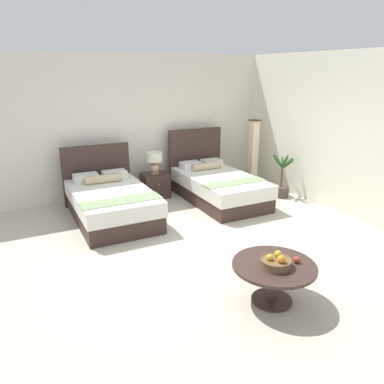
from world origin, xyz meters
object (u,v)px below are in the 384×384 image
potted_palm (281,184)px  coffee_table (274,272)px  floor_lamp_corner (253,153)px  fruit_bowl (276,262)px  nightstand (155,185)px  bed_near_window (111,202)px  loose_apple (297,260)px  bed_near_corner (217,185)px  table_lamp (154,160)px

potted_palm → coffee_table: bearing=-131.1°
floor_lamp_corner → fruit_bowl: bearing=-122.6°
nightstand → potted_palm: potted_palm is taller
bed_near_window → fruit_bowl: 3.50m
bed_near_window → loose_apple: 3.61m
potted_palm → loose_apple: bearing=-127.5°
bed_near_corner → potted_palm: (1.30, -0.41, -0.05)m
coffee_table → loose_apple: size_ratio=12.92×
table_lamp → coffee_table: bearing=-92.6°
coffee_table → floor_lamp_corner: (2.49, 3.87, 0.38)m
bed_near_window → fruit_bowl: (0.93, -3.37, 0.22)m
bed_near_corner → table_lamp: 1.38m
bed_near_corner → floor_lamp_corner: bearing=23.2°
bed_near_corner → coffee_table: size_ratio=2.33×
potted_palm → bed_near_corner: bearing=162.5°
table_lamp → floor_lamp_corner: size_ratio=0.29×
loose_apple → fruit_bowl: bearing=173.0°
coffee_table → fruit_bowl: (-0.02, -0.05, 0.16)m
bed_near_window → nightstand: (1.14, 0.74, -0.05)m
nightstand → fruit_bowl: size_ratio=1.55×
table_lamp → floor_lamp_corner: bearing=-5.2°
bed_near_corner → potted_palm: bearing=-17.5°
bed_near_corner → loose_apple: 3.56m
floor_lamp_corner → loose_apple: bearing=-119.6°
nightstand → table_lamp: (-0.00, 0.02, 0.53)m
bed_near_corner → nightstand: 1.28m
floor_lamp_corner → coffee_table: bearing=-122.8°
bed_near_window → floor_lamp_corner: bearing=9.0°
bed_near_corner → loose_apple: (-1.00, -3.41, 0.20)m
table_lamp → potted_palm: potted_palm is taller
table_lamp → floor_lamp_corner: 2.31m
bed_near_window → coffee_table: (0.95, -3.32, 0.06)m
fruit_bowl → bed_near_corner: bearing=69.5°
bed_near_corner → floor_lamp_corner: size_ratio=1.46×
floor_lamp_corner → bed_near_window: bearing=-171.0°
fruit_bowl → floor_lamp_corner: size_ratio=0.23×
table_lamp → potted_palm: bearing=-26.1°
floor_lamp_corner → potted_palm: bearing=-86.4°
bed_near_corner → nightstand: (-1.06, 0.73, -0.05)m
bed_near_window → floor_lamp_corner: size_ratio=1.39×
table_lamp → fruit_bowl: 4.14m
potted_palm → bed_near_window: bearing=173.5°
bed_near_corner → coffee_table: bed_near_corner is taller
floor_lamp_corner → table_lamp: bearing=174.8°
table_lamp → bed_near_corner: bearing=-35.2°
table_lamp → fruit_bowl: size_ratio=1.28×
bed_near_window → loose_apple: (1.20, -3.40, 0.19)m
bed_near_window → table_lamp: (1.14, 0.76, 0.48)m
bed_near_window → coffee_table: bearing=-74.0°
bed_near_corner → floor_lamp_corner: 1.42m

